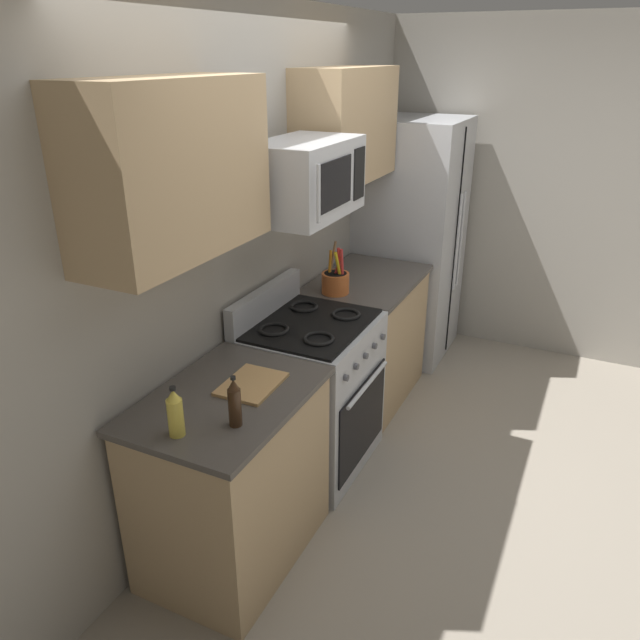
{
  "coord_description": "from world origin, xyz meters",
  "views": [
    {
      "loc": [
        -2.81,
        -0.74,
        2.33
      ],
      "look_at": [
        -0.15,
        0.54,
        1.03
      ],
      "focal_mm": 34.25,
      "sensor_mm": 36.0,
      "label": 1
    }
  ],
  "objects_px": {
    "range_oven": "(311,392)",
    "microwave": "(305,178)",
    "bottle_soy": "(235,403)",
    "refrigerator": "(410,241)",
    "cutting_board": "(252,384)",
    "bottle_oil": "(175,413)",
    "utensil_crock": "(335,281)"
  },
  "relations": [
    {
      "from": "range_oven",
      "to": "microwave",
      "type": "xyz_separation_m",
      "value": [
        -0.0,
        0.03,
        1.26
      ]
    },
    {
      "from": "range_oven",
      "to": "bottle_soy",
      "type": "bearing_deg",
      "value": -170.83
    },
    {
      "from": "refrigerator",
      "to": "microwave",
      "type": "bearing_deg",
      "value": 178.51
    },
    {
      "from": "refrigerator",
      "to": "range_oven",
      "type": "bearing_deg",
      "value": 179.44
    },
    {
      "from": "refrigerator",
      "to": "cutting_board",
      "type": "relative_size",
      "value": 6.03
    },
    {
      "from": "range_oven",
      "to": "cutting_board",
      "type": "relative_size",
      "value": 3.49
    },
    {
      "from": "refrigerator",
      "to": "microwave",
      "type": "distance_m",
      "value": 1.93
    },
    {
      "from": "cutting_board",
      "to": "refrigerator",
      "type": "bearing_deg",
      "value": 0.87
    },
    {
      "from": "refrigerator",
      "to": "microwave",
      "type": "height_order",
      "value": "microwave"
    },
    {
      "from": "bottle_oil",
      "to": "refrigerator",
      "type": "bearing_deg",
      "value": -0.49
    },
    {
      "from": "range_oven",
      "to": "bottle_soy",
      "type": "xyz_separation_m",
      "value": [
        -1.03,
        -0.17,
        0.54
      ]
    },
    {
      "from": "range_oven",
      "to": "bottle_oil",
      "type": "bearing_deg",
      "value": 179.62
    },
    {
      "from": "refrigerator",
      "to": "bottle_oil",
      "type": "xyz_separation_m",
      "value": [
        -2.96,
        0.03,
        0.07
      ]
    },
    {
      "from": "microwave",
      "to": "bottle_soy",
      "type": "bearing_deg",
      "value": -169.29
    },
    {
      "from": "cutting_board",
      "to": "range_oven",
      "type": "bearing_deg",
      "value": 4.33
    },
    {
      "from": "refrigerator",
      "to": "utensil_crock",
      "type": "bearing_deg",
      "value": 175.27
    },
    {
      "from": "cutting_board",
      "to": "bottle_soy",
      "type": "height_order",
      "value": "bottle_soy"
    },
    {
      "from": "microwave",
      "to": "bottle_oil",
      "type": "distance_m",
      "value": 1.4
    },
    {
      "from": "bottle_soy",
      "to": "bottle_oil",
      "type": "distance_m",
      "value": 0.24
    },
    {
      "from": "range_oven",
      "to": "refrigerator",
      "type": "relative_size",
      "value": 0.58
    },
    {
      "from": "range_oven",
      "to": "refrigerator",
      "type": "bearing_deg",
      "value": -0.56
    },
    {
      "from": "utensil_crock",
      "to": "cutting_board",
      "type": "distance_m",
      "value": 1.26
    },
    {
      "from": "microwave",
      "to": "utensil_crock",
      "type": "height_order",
      "value": "microwave"
    },
    {
      "from": "range_oven",
      "to": "microwave",
      "type": "bearing_deg",
      "value": 90.09
    },
    {
      "from": "microwave",
      "to": "bottle_soy",
      "type": "xyz_separation_m",
      "value": [
        -1.03,
        -0.2,
        -0.72
      ]
    },
    {
      "from": "cutting_board",
      "to": "bottle_soy",
      "type": "relative_size",
      "value": 1.36
    },
    {
      "from": "utensil_crock",
      "to": "cutting_board",
      "type": "bearing_deg",
      "value": -173.64
    },
    {
      "from": "microwave",
      "to": "bottle_soy",
      "type": "distance_m",
      "value": 1.27
    },
    {
      "from": "microwave",
      "to": "bottle_oil",
      "type": "bearing_deg",
      "value": -179.01
    },
    {
      "from": "bottle_soy",
      "to": "microwave",
      "type": "bearing_deg",
      "value": 10.71
    },
    {
      "from": "range_oven",
      "to": "bottle_oil",
      "type": "distance_m",
      "value": 1.31
    },
    {
      "from": "utensil_crock",
      "to": "bottle_oil",
      "type": "bearing_deg",
      "value": -177.44
    }
  ]
}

